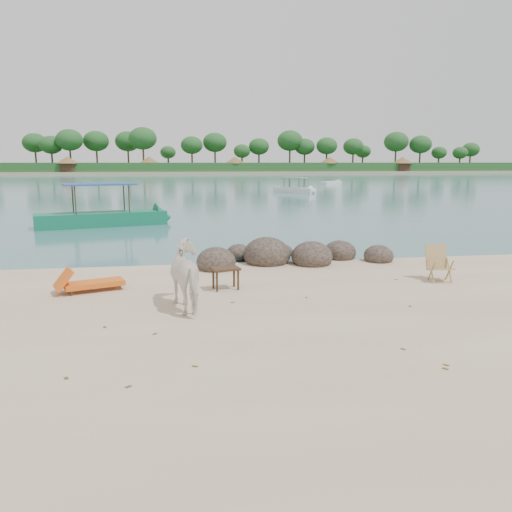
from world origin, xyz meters
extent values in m
plane|color=#36656C|center=(0.00, 90.00, 0.00)|extent=(400.00, 400.00, 0.00)
cube|color=tan|center=(0.00, 170.00, 0.00)|extent=(420.00, 90.00, 1.40)
cube|color=#1E4C1E|center=(0.00, 135.00, 1.90)|extent=(420.00, 18.00, 2.40)
ellipsoid|color=#2D251E|center=(-0.70, 5.21, 0.21)|extent=(1.20, 1.32, 0.90)
ellipsoid|color=#2D251E|center=(1.00, 5.91, 0.26)|extent=(1.51, 1.66, 1.13)
ellipsoid|color=#2D251E|center=(2.40, 5.51, 0.23)|extent=(1.32, 1.45, 0.99)
ellipsoid|color=#2D251E|center=(3.60, 6.31, 0.19)|extent=(1.08, 1.19, 0.81)
ellipsoid|color=#2D251E|center=(4.70, 5.61, 0.17)|extent=(0.96, 1.05, 0.72)
ellipsoid|color=#2D251E|center=(0.20, 6.91, 0.15)|extent=(0.84, 0.93, 0.63)
ellipsoid|color=#2D251E|center=(1.80, 7.11, 0.12)|extent=(0.68, 0.75, 0.51)
imported|color=white|center=(-1.56, 1.08, 0.76)|extent=(1.28, 1.95, 1.52)
plane|color=brown|center=(1.20, 1.54, 0.01)|extent=(0.11, 0.11, 0.00)
plane|color=brown|center=(-3.54, -2.35, 0.01)|extent=(0.13, 0.13, 0.00)
plane|color=brown|center=(3.34, 0.47, 0.01)|extent=(0.12, 0.12, 0.00)
plane|color=brown|center=(-3.30, 0.01, 0.01)|extent=(0.13, 0.13, 0.00)
plane|color=brown|center=(2.31, -2.90, 0.01)|extent=(0.14, 0.14, 0.00)
plane|color=brown|center=(2.40, -2.76, 0.01)|extent=(0.14, 0.14, 0.00)
plane|color=brown|center=(-2.58, -2.79, 0.01)|extent=(0.14, 0.14, 0.00)
plane|color=brown|center=(4.14, 2.98, 0.01)|extent=(0.10, 0.10, 0.00)
plane|color=brown|center=(2.02, -2.00, 0.01)|extent=(0.14, 0.14, 0.00)
plane|color=brown|center=(-1.60, -2.20, 0.01)|extent=(0.13, 0.13, 0.00)
plane|color=brown|center=(-0.80, 3.96, 0.01)|extent=(0.14, 0.14, 0.00)
plane|color=brown|center=(-2.30, -0.54, 0.01)|extent=(0.14, 0.14, 0.00)
plane|color=brown|center=(-0.61, 1.39, 0.01)|extent=(0.14, 0.14, 0.00)
camera|label=1|loc=(-1.78, -9.76, 3.25)|focal=35.00mm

